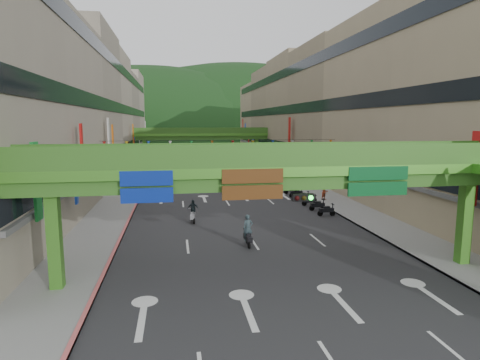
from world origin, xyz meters
name	(u,v)px	position (x,y,z in m)	size (l,w,h in m)	color
ground	(314,335)	(0.00, 0.00, 0.00)	(320.00, 320.00, 0.00)	black
road_slab	(208,173)	(0.00, 50.00, 0.01)	(18.00, 140.00, 0.02)	#28282B
sidewalk_left	(138,174)	(-11.00, 50.00, 0.07)	(4.00, 140.00, 0.15)	gray
sidewalk_right	(275,172)	(11.00, 50.00, 0.07)	(4.00, 140.00, 0.15)	gray
curb_left	(150,174)	(-9.10, 50.00, 0.09)	(0.20, 140.00, 0.18)	#CC5959
curb_right	(263,172)	(9.10, 50.00, 0.09)	(0.20, 140.00, 0.18)	gray
building_row_left	(81,113)	(-18.93, 50.00, 9.46)	(12.80, 95.00, 19.00)	#9E937F
building_row_right	(322,114)	(18.93, 50.00, 9.46)	(12.80, 95.00, 19.00)	gray
overpass_near	(298,181)	(0.93, 5.38, 5.21)	(28.00, 12.27, 7.10)	#4C9E2D
overpass_far	(202,136)	(0.00, 65.00, 5.40)	(28.00, 2.20, 7.10)	#4C9E2D
hill_left	(151,142)	(-15.00, 160.00, 0.00)	(168.00, 140.00, 112.00)	#1C4419
hill_right	(237,139)	(25.00, 180.00, 0.00)	(208.00, 176.00, 128.00)	#1C4419
bunting_string	(223,142)	(0.00, 30.00, 5.96)	(26.00, 0.36, 0.47)	black
scooter_rider_near	(248,231)	(-0.52, 11.51, 1.00)	(0.67, 1.60, 2.12)	black
scooter_rider_mid	(229,183)	(1.05, 32.26, 1.07)	(0.85, 1.60, 2.07)	black
scooter_rider_left	(193,211)	(-3.85, 18.45, 0.94)	(0.95, 1.60, 1.90)	gray
scooter_rider_far	(176,167)	(-5.07, 50.28, 1.04)	(0.93, 1.58, 2.05)	#801901
parked_scooter_row	(306,199)	(7.80, 24.30, 0.52)	(1.60, 11.55, 1.08)	black
car_silver	(183,177)	(-4.15, 41.49, 0.70)	(1.49, 4.27, 1.41)	#A2A0A8
car_yellow	(219,167)	(2.13, 52.65, 0.64)	(1.52, 3.77, 1.28)	yellow
pedestrian_red	(325,194)	(10.14, 25.23, 0.80)	(0.77, 0.60, 1.59)	#A53C1F
pedestrian_dark	(308,177)	(12.20, 36.77, 0.94)	(1.10, 0.46, 1.88)	black
pedestrian_blue	(293,179)	(9.80, 35.79, 0.82)	(0.76, 0.49, 1.64)	#2D3355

